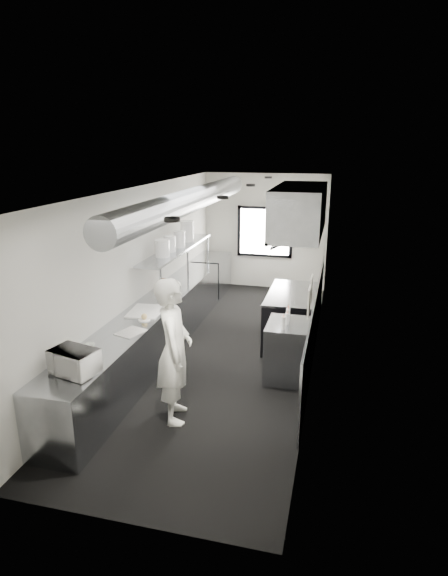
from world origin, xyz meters
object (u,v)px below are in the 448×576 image
Objects in this scene: small_plate at (144,320)px; plate_stack_d at (187,231)px; pass_shelf at (178,250)px; bottle_station at (288,351)px; far_work_table at (211,275)px; exhaust_hood at (299,211)px; squeeze_bottle_a at (283,323)px; squeeze_bottle_e at (288,312)px; deli_tub_a at (81,351)px; range at (291,317)px; deli_tub_b at (89,347)px; squeeze_bottle_c at (287,319)px; cutting_board at (145,311)px; plate_stack_b at (170,244)px; knife_block at (162,285)px; squeeze_bottle_d at (288,315)px; prep_counter at (152,332)px; line_cook at (174,351)px; squeeze_bottle_b at (283,322)px; microwave at (74,362)px; plate_stack_c at (179,239)px; plate_stack_a at (162,248)px.

small_plate is 2.89m from plate_stack_d.
bottle_station is (2.34, -1.70, -1.09)m from pass_shelf.
exhaust_hood is at bearing -48.06° from far_work_table.
pass_shelf is at bearing -91.07° from far_work_table.
squeeze_bottle_a is at bearing 4.22° from small_plate.
plate_stack_d is at bearing 138.25° from squeeze_bottle_e.
exhaust_hood is 14.68× the size of deli_tub_a.
range is 1.73m from squeeze_bottle_a.
pass_shelf is 2.49m from range.
deli_tub_a is 0.77× the size of squeeze_bottle_a.
squeeze_bottle_c reaches higher than deli_tub_b.
range is 11.74× the size of deli_tub_b.
exhaust_hood is 4.19m from deli_tub_a.
squeeze_bottle_a reaches higher than squeeze_bottle_c.
plate_stack_b reaches higher than cutting_board.
knife_block reaches higher than cutting_board.
pass_shelf is at bearing 172.33° from range.
pass_shelf reaches higher than knife_block.
squeeze_bottle_d reaches higher than deli_tub_b.
far_work_table is (0.00, 3.70, 0.00)m from prep_counter.
exhaust_hood is 3.05m from cutting_board.
pass_shelf is 7.26× the size of plate_stack_d.
far_work_table is (-2.30, 3.90, 0.00)m from bottle_station.
squeeze_bottle_a is at bearing -48.42° from plate_stack_d.
far_work_table is at bearing -6.27° from line_cook.
squeeze_bottle_b is 0.45m from squeeze_bottle_e.
squeeze_bottle_e is (2.10, 0.68, 0.07)m from small_plate.
squeeze_bottle_a is at bearing 29.88° from deli_tub_b.
microwave is at bearing -133.81° from squeeze_bottle_d.
pass_shelf reaches higher than squeeze_bottle_a.
pass_shelf is at bearing -88.17° from plate_stack_d.
microwave is 3.10× the size of squeeze_bottle_e.
plate_stack_d reaches higher than cutting_board.
squeeze_bottle_c is (2.31, -1.74, -0.55)m from pass_shelf.
plate_stack_c reaches higher than small_plate.
squeeze_bottle_c is at bearing -58.85° from line_cook.
plate_stack_a reaches higher than small_plate.
plate_stack_b is at bearing 93.66° from plate_stack_a.
plate_stack_d is (0.09, 4.07, 0.82)m from deli_tub_a.
squeeze_bottle_d is (2.42, 1.84, 0.04)m from deli_tub_a.
deli_tub_a is 0.85× the size of squeeze_bottle_c.
deli_tub_b is at bearing -144.16° from squeeze_bottle_d.
squeeze_bottle_a reaches higher than small_plate.
line_cook is (1.00, -1.65, 0.51)m from prep_counter.
knife_block reaches higher than deli_tub_b.
range is at bearing 28.74° from prep_counter.
exhaust_hood is 3.34× the size of cutting_board.
squeeze_bottle_a is at bearing -103.88° from bottle_station.
knife_block is at bearing -172.38° from exhaust_hood.
pass_shelf reaches higher than squeeze_bottle_d.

